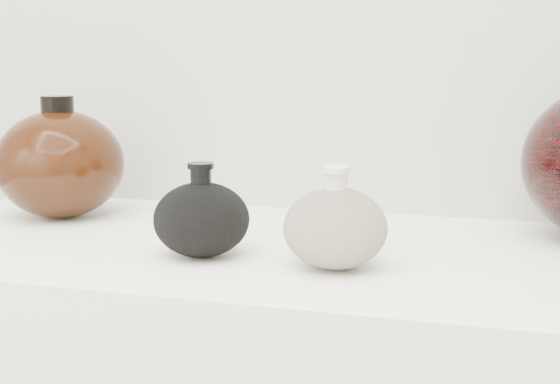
% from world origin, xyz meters
% --- Properties ---
extents(black_gourd_vase, '(0.12, 0.12, 0.12)m').
position_xyz_m(black_gourd_vase, '(-0.11, 0.87, 0.95)').
color(black_gourd_vase, black).
rests_on(black_gourd_vase, display_counter).
extents(cream_gourd_vase, '(0.14, 0.14, 0.12)m').
position_xyz_m(cream_gourd_vase, '(0.06, 0.86, 0.95)').
color(cream_gourd_vase, '#BBA693').
rests_on(cream_gourd_vase, display_counter).
extents(left_round_pot, '(0.24, 0.24, 0.19)m').
position_xyz_m(left_round_pot, '(-0.41, 1.03, 0.98)').
color(left_round_pot, black).
rests_on(left_round_pot, display_counter).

